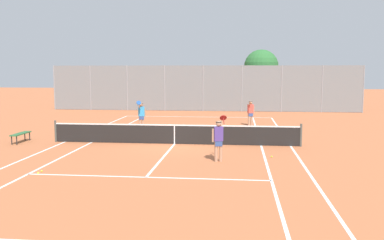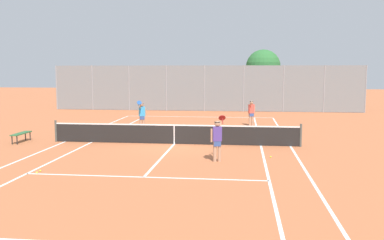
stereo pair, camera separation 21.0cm
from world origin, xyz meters
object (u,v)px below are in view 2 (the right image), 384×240
Objects in this scene: player_near_side at (217,138)px; loose_tennis_ball_2 at (37,173)px; player_far_right at (251,112)px; loose_tennis_ball_3 at (271,157)px; tree_behind_left at (264,68)px; loose_tennis_ball_4 at (40,171)px; loose_tennis_ball_0 at (232,130)px; tennis_net at (174,134)px; loose_tennis_ball_1 at (276,141)px; courtside_bench at (21,134)px; player_far_left at (142,114)px.

player_near_side reaches higher than loose_tennis_ball_2.
player_far_right reaches higher than loose_tennis_ball_3.
loose_tennis_ball_4 is at bearing -109.15° from tree_behind_left.
tree_behind_left is (2.54, 14.78, 3.68)m from loose_tennis_ball_0.
loose_tennis_ball_0 is at bearing -119.63° from player_far_right.
loose_tennis_ball_2 is at bearing -155.92° from loose_tennis_ball_3.
loose_tennis_ball_0 is 1.00× the size of loose_tennis_ball_2.
player_near_side is 26.88× the size of loose_tennis_ball_3.
tennis_net is 5.18m from loose_tennis_ball_3.
loose_tennis_ball_1 is at bearing 40.79° from loose_tennis_ball_2.
player_far_right is 24.24× the size of loose_tennis_ball_3.
player_near_side is 6.60m from loose_tennis_ball_4.
player_far_right is at bearing 60.37° from loose_tennis_ball_0.
courtside_bench reaches higher than loose_tennis_ball_3.
player_near_side is at bearing -118.36° from loose_tennis_ball_1.
loose_tennis_ball_2 is (-6.08, -2.65, -0.89)m from player_near_side.
player_far_left is at bearing 120.81° from player_near_side.
loose_tennis_ball_3 is 12.22m from courtside_bench.
tree_behind_left is at bearing 57.68° from courtside_bench.
loose_tennis_ball_3 is 1.00× the size of loose_tennis_ball_4.
loose_tennis_ball_3 is at bearing -86.46° from player_far_right.
courtside_bench is at bearing 123.52° from loose_tennis_ball_4.
player_near_side reaches higher than player_far_right.
courtside_bench is 0.28× the size of tree_behind_left.
player_near_side is 2.52m from loose_tennis_ball_3.
player_far_left is 8.38m from loose_tennis_ball_1.
tennis_net is 7.50× the size of player_far_right.
loose_tennis_ball_3 is at bearing 24.08° from loose_tennis_ball_2.
player_far_right is at bearing 20.70° from player_far_left.
loose_tennis_ball_4 is (-8.71, -7.24, 0.00)m from loose_tennis_ball_1.
loose_tennis_ball_4 is (-1.12, -10.70, -0.89)m from player_far_left.
player_near_side reaches higher than loose_tennis_ball_1.
player_near_side is 1.18× the size of courtside_bench.
loose_tennis_ball_2 is at bearing -156.45° from player_near_side.
loose_tennis_ball_0 is at bearing 59.86° from loose_tennis_ball_4.
loose_tennis_ball_2 is at bearing -119.55° from player_far_right.
tree_behind_left is at bearing 70.85° from loose_tennis_ball_4.
player_far_right is 24.24× the size of loose_tennis_ball_4.
loose_tennis_ball_4 is at bearing -122.04° from tennis_net.
tree_behind_left is (8.99, 26.16, 3.68)m from loose_tennis_ball_2.
loose_tennis_ball_3 is at bearing -91.97° from tree_behind_left.
loose_tennis_ball_4 is at bearing -56.48° from courtside_bench.
tree_behind_left reaches higher than player_far_right.
player_far_right reaches higher than courtside_bench.
loose_tennis_ball_1 is 19.01m from tree_behind_left.
loose_tennis_ball_3 is 0.01× the size of tree_behind_left.
player_near_side is at bearing -18.62° from courtside_bench.
player_near_side reaches higher than loose_tennis_ball_0.
loose_tennis_ball_4 is 0.04× the size of courtside_bench.
tennis_net is at bearing 148.80° from loose_tennis_ball_3.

